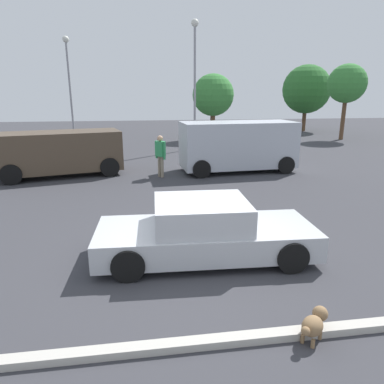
{
  "coord_description": "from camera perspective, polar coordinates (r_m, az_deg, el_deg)",
  "views": [
    {
      "loc": [
        -1.02,
        -6.61,
        3.42
      ],
      "look_at": [
        0.29,
        2.23,
        0.9
      ],
      "focal_mm": 32.98,
      "sensor_mm": 36.0,
      "label": 1
    }
  ],
  "objects": [
    {
      "name": "tree_back_center",
      "position": [
        34.65,
        18.03,
        15.51
      ],
      "size": [
        4.28,
        4.28,
        5.88
      ],
      "color": "brown",
      "rests_on": "ground_plane"
    },
    {
      "name": "tree_back_left",
      "position": [
        26.87,
        3.43,
        15.35
      ],
      "size": [
        3.04,
        3.04,
        4.8
      ],
      "color": "brown",
      "rests_on": "ground_plane"
    },
    {
      "name": "light_post_near",
      "position": [
        22.3,
        0.46,
        19.8
      ],
      "size": [
        0.44,
        0.44,
        7.54
      ],
      "color": "gray",
      "rests_on": "ground_plane"
    },
    {
      "name": "dog",
      "position": [
        5.62,
        19.17,
        -19.39
      ],
      "size": [
        0.54,
        0.49,
        0.43
      ],
      "rotation": [
        0.0,
        0.0,
        0.68
      ],
      "color": "olive",
      "rests_on": "ground_plane"
    },
    {
      "name": "light_post_mid",
      "position": [
        26.93,
        -19.33,
        17.74
      ],
      "size": [
        0.44,
        0.44,
        7.11
      ],
      "color": "gray",
      "rests_on": "ground_plane"
    },
    {
      "name": "pedestrian",
      "position": [
        14.75,
        -5.13,
        6.4
      ],
      "size": [
        0.44,
        0.46,
        1.74
      ],
      "rotation": [
        0.0,
        0.0,
        0.68
      ],
      "color": "gray",
      "rests_on": "ground_plane"
    },
    {
      "name": "van_white",
      "position": [
        15.94,
        7.39,
        7.56
      ],
      "size": [
        5.12,
        2.45,
        2.2
      ],
      "rotation": [
        0.0,
        0.0,
        3.21
      ],
      "color": "#B2B7C1",
      "rests_on": "ground_plane"
    },
    {
      "name": "suv_dark",
      "position": [
        15.96,
        -20.59,
        6.12
      ],
      "size": [
        5.27,
        3.14,
        1.86
      ],
      "rotation": [
        0.0,
        0.0,
        3.38
      ],
      "color": "#4C3D2D",
      "rests_on": "ground_plane"
    },
    {
      "name": "parking_curb",
      "position": [
        5.39,
        4.77,
        -22.87
      ],
      "size": [
        6.74,
        0.2,
        0.12
      ],
      "primitive_type": "cube",
      "color": "#B7B2A8",
      "rests_on": "ground_plane"
    },
    {
      "name": "ground_plane",
      "position": [
        7.51,
        0.33,
        -11.34
      ],
      "size": [
        80.0,
        80.0,
        0.0
      ],
      "primitive_type": "plane",
      "color": "#38383D"
    },
    {
      "name": "tree_back_right",
      "position": [
        29.25,
        23.77,
        15.71
      ],
      "size": [
        2.79,
        2.79,
        5.48
      ],
      "color": "brown",
      "rests_on": "ground_plane"
    },
    {
      "name": "sedan_foreground",
      "position": [
        7.52,
        2.04,
        -6.44
      ],
      "size": [
        4.64,
        2.05,
        1.27
      ],
      "rotation": [
        0.0,
        0.0,
        -0.04
      ],
      "color": "#B7BABF",
      "rests_on": "ground_plane"
    }
  ]
}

